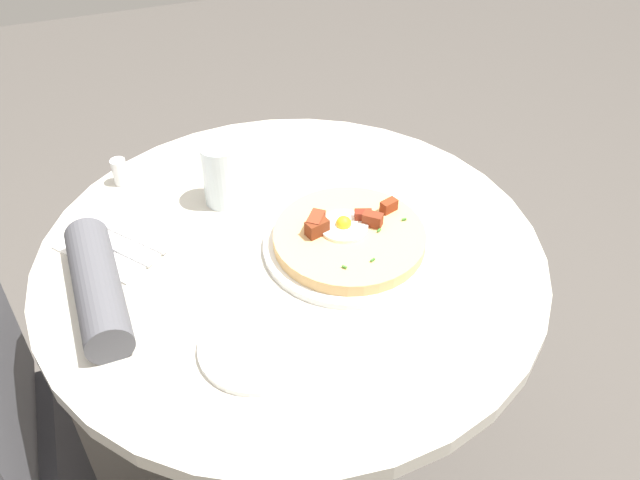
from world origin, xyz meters
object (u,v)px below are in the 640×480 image
at_px(breakfast_pizza, 349,236).
at_px(water_glass, 221,174).
at_px(salt_shaker, 120,172).
at_px(bread_plate, 257,346).
at_px(dining_table, 294,321).
at_px(fork, 125,234).
at_px(knife, 110,245).
at_px(pizza_plate, 349,245).

xyz_separation_m(breakfast_pizza, water_glass, (0.20, 0.17, 0.03)).
bearing_deg(salt_shaker, bread_plate, -164.28).
xyz_separation_m(dining_table, bread_plate, (-0.19, 0.11, 0.18)).
xyz_separation_m(fork, knife, (-0.02, 0.03, 0.00)).
xyz_separation_m(breakfast_pizza, knife, (0.13, 0.38, -0.02)).
bearing_deg(water_glass, pizza_plate, -139.69).
height_order(pizza_plate, bread_plate, pizza_plate).
height_order(fork, water_glass, water_glass).
height_order(bread_plate, fork, bread_plate).
bearing_deg(pizza_plate, breakfast_pizza, 19.20).
xyz_separation_m(pizza_plate, water_glass, (0.20, 0.17, 0.05)).
distance_m(dining_table, water_glass, 0.30).
xyz_separation_m(dining_table, pizza_plate, (-0.03, -0.09, 0.18)).
relative_size(dining_table, salt_shaker, 16.61).
height_order(pizza_plate, breakfast_pizza, breakfast_pizza).
distance_m(bread_plate, fork, 0.35).
xyz_separation_m(pizza_plate, breakfast_pizza, (0.00, 0.00, 0.02)).
distance_m(water_glass, salt_shaker, 0.21).
bearing_deg(salt_shaker, fork, 175.23).
bearing_deg(fork, breakfast_pizza, -152.94).
xyz_separation_m(dining_table, fork, (0.13, 0.26, 0.18)).
bearing_deg(pizza_plate, salt_shaker, 46.94).
bearing_deg(fork, dining_table, -155.73).
relative_size(dining_table, fork, 4.72).
bearing_deg(knife, breakfast_pizza, -148.34).
relative_size(pizza_plate, bread_plate, 1.69).
xyz_separation_m(fork, water_glass, (0.04, -0.18, 0.05)).
height_order(breakfast_pizza, salt_shaker, breakfast_pizza).
distance_m(dining_table, fork, 0.34).
relative_size(bread_plate, water_glass, 1.45).
distance_m(knife, salt_shaker, 0.19).
bearing_deg(water_glass, bread_plate, 174.28).
bearing_deg(breakfast_pizza, water_glass, 40.44).
distance_m(dining_table, bread_plate, 0.28).
xyz_separation_m(dining_table, knife, (0.10, 0.28, 0.18)).
bearing_deg(knife, salt_shaker, -52.01).
xyz_separation_m(pizza_plate, knife, (0.13, 0.38, 0.00)).
xyz_separation_m(breakfast_pizza, bread_plate, (-0.16, 0.20, -0.02)).
xyz_separation_m(breakfast_pizza, salt_shaker, (0.31, 0.34, 0.00)).
bearing_deg(bread_plate, water_glass, -5.72).
bearing_deg(fork, pizza_plate, -153.11).
bearing_deg(fork, bread_plate, 165.75).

